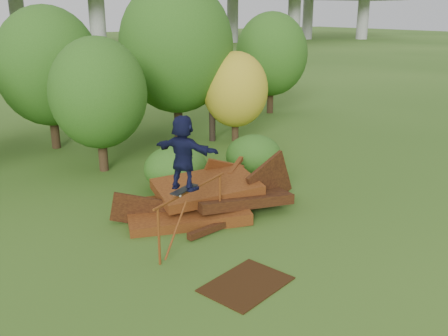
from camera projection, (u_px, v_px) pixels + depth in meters
ground at (295, 242)px, 12.64m from camera, size 240.00×240.00×0.00m
scrap_pile at (209, 199)px, 14.40m from camera, size 5.57×3.07×1.90m
grind_rail at (192, 202)px, 12.33m from camera, size 2.75×1.32×1.45m
skateboard at (184, 189)px, 11.95m from camera, size 0.88×0.57×0.09m
skater at (183, 153)px, 11.67m from camera, size 1.26×1.72×1.80m
flat_plate at (246, 284)px, 10.69m from camera, size 2.10×1.72×0.03m
tree_1 at (48, 66)px, 20.23m from camera, size 4.20×4.20×5.85m
tree_2 at (98, 93)px, 17.44m from camera, size 3.41×3.41×4.80m
tree_3 at (176, 47)px, 21.76m from camera, size 5.01×5.01×6.95m
tree_4 at (235, 90)px, 21.71m from camera, size 2.86×2.86×3.95m
tree_5 at (271, 54)px, 27.44m from camera, size 3.96×3.96×5.56m
shrub_left at (176, 168)px, 16.17m from camera, size 2.11×1.95×1.46m
shrub_right at (253, 155)px, 17.66m from camera, size 2.02×1.85×1.43m
utility_pole at (211, 12)px, 20.74m from camera, size 1.40×0.28×10.89m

